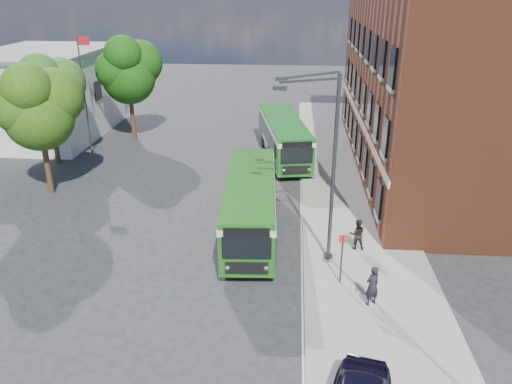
{
  "coord_description": "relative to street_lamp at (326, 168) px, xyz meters",
  "views": [
    {
      "loc": [
        3.36,
        -23.36,
        12.51
      ],
      "look_at": [
        1.44,
        1.04,
        2.2
      ],
      "focal_mm": 35.0,
      "sensor_mm": 36.0,
      "label": 1
    }
  ],
  "objects": [
    {
      "name": "kerb_line",
      "position": [
        -0.89,
        10.0,
        -4.79
      ],
      "size": [
        0.12,
        48.0,
        0.01
      ],
      "primitive_type": "cube",
      "color": "beige",
      "rests_on": "ground"
    },
    {
      "name": "pedestrian_b",
      "position": [
        1.81,
        1.0,
        -3.84
      ],
      "size": [
        0.79,
        0.62,
        1.6
      ],
      "primitive_type": "imported",
      "rotation": [
        0.0,
        0.0,
        3.17
      ],
      "color": "black",
      "rests_on": "pavement"
    },
    {
      "name": "white_building",
      "position": [
        -22.84,
        20.0,
        -1.13
      ],
      "size": [
        9.4,
        13.4,
        7.3
      ],
      "color": "beige",
      "rests_on": "ground"
    },
    {
      "name": "pedestrian_a",
      "position": [
        1.91,
        -3.71,
        -3.74
      ],
      "size": [
        0.79,
        0.71,
        1.8
      ],
      "primitive_type": "imported",
      "rotation": [
        0.0,
        0.0,
        3.7
      ],
      "color": "black",
      "rests_on": "pavement"
    },
    {
      "name": "bus_stop_sign",
      "position": [
        0.76,
        -2.2,
        -3.28
      ],
      "size": [
        0.35,
        0.08,
        2.52
      ],
      "color": "#343639",
      "rests_on": "ground"
    },
    {
      "name": "bus_rear",
      "position": [
        -2.27,
        15.44,
        -2.96
      ],
      "size": [
        4.58,
        11.36,
        3.02
      ],
      "color": "#19621D",
      "rests_on": "ground"
    },
    {
      "name": "tree_right",
      "position": [
        -15.2,
        19.3,
        1.13
      ],
      "size": [
        5.17,
        4.91,
        8.72
      ],
      "color": "#362113",
      "rests_on": "ground"
    },
    {
      "name": "ground",
      "position": [
        -4.84,
        2.0,
        -4.79
      ],
      "size": [
        120.0,
        120.0,
        0.0
      ],
      "primitive_type": "plane",
      "color": "#252628",
      "rests_on": "ground"
    },
    {
      "name": "street_lamp",
      "position": [
        0.0,
        0.0,
        0.0
      ],
      "size": [
        2.96,
        2.38,
        9.0
      ],
      "color": "#343639",
      "rests_on": "ground"
    },
    {
      "name": "tree_left",
      "position": [
        -16.87,
        7.08,
        0.86
      ],
      "size": [
        4.94,
        4.69,
        8.33
      ],
      "color": "#362113",
      "rests_on": "ground"
    },
    {
      "name": "brick_office",
      "position": [
        9.16,
        14.0,
        2.18
      ],
      "size": [
        12.1,
        26.0,
        14.2
      ],
      "color": "brown",
      "rests_on": "ground"
    },
    {
      "name": "tree_mid",
      "position": [
        -18.89,
        12.5,
        0.74
      ],
      "size": [
        4.83,
        4.59,
        8.15
      ],
      "color": "#362113",
      "rests_on": "ground"
    },
    {
      "name": "flagpole",
      "position": [
        -17.29,
        15.0,
        0.15
      ],
      "size": [
        0.95,
        0.1,
        9.0
      ],
      "color": "#343639",
      "rests_on": "ground"
    },
    {
      "name": "pavement",
      "position": [
        2.16,
        10.0,
        -4.72
      ],
      "size": [
        6.0,
        48.0,
        0.15
      ],
      "primitive_type": "cube",
      "color": "gray",
      "rests_on": "ground"
    },
    {
      "name": "bus_front",
      "position": [
        -3.67,
        2.71,
        -2.96
      ],
      "size": [
        3.16,
        10.89,
        3.02
      ],
      "color": "#205917",
      "rests_on": "ground"
    }
  ]
}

